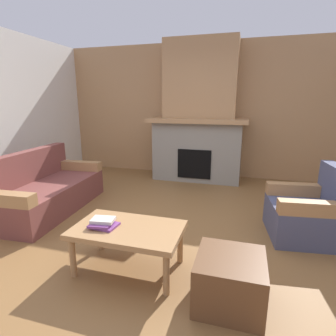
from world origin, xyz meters
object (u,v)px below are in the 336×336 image
fireplace (199,121)px  ottoman (230,280)px  couch (45,191)px  armchair (309,213)px  coffee_table (128,233)px

fireplace → ottoman: fireplace is taller
fireplace → couch: size_ratio=1.46×
ottoman → armchair: bearing=59.0°
couch → fireplace: bearing=51.0°
couch → ottoman: (2.71, -1.18, -0.09)m
coffee_table → ottoman: bearing=-11.4°
fireplace → couch: bearing=-129.0°
armchair → coffee_table: bearing=-146.5°
coffee_table → ottoman: size_ratio=1.92×
fireplace → armchair: fireplace is taller
armchair → couch: bearing=-177.2°
fireplace → coffee_table: size_ratio=2.70×
couch → armchair: bearing=2.8°
fireplace → ottoman: (0.86, -3.45, -0.96)m
fireplace → coffee_table: bearing=-91.3°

